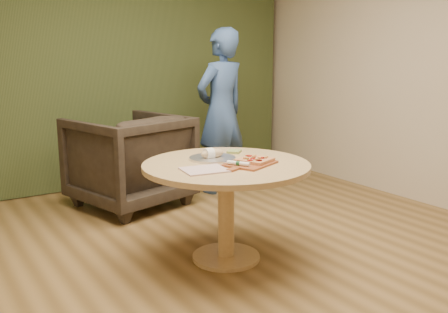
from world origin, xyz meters
TOP-DOWN VIEW (x-y plane):
  - room_shell at (0.00, 0.00)m, footprint 5.04×6.04m
  - curtain at (0.00, 2.90)m, footprint 4.80×0.14m
  - pedestal_table at (-0.02, 0.30)m, footprint 1.23×1.23m
  - pizza_paddle at (0.09, 0.16)m, footprint 0.47×0.39m
  - flatbread_pizza at (0.15, 0.18)m, footprint 0.29×0.29m
  - cutlery_roll at (-0.03, 0.14)m, footprint 0.12×0.18m
  - newspaper at (-0.27, 0.19)m, footprint 0.33×0.29m
  - serving_tray at (-0.03, 0.48)m, footprint 0.36×0.36m
  - bread_roll at (-0.04, 0.48)m, footprint 0.19×0.09m
  - green_packet at (0.24, 0.59)m, footprint 0.16×0.15m
  - armchair at (-0.10, 1.98)m, footprint 1.21×1.17m
  - person_standing at (0.97, 1.93)m, footprint 0.73×0.55m

SIDE VIEW (x-z plane):
  - armchair at x=-0.10m, z-range 0.00..1.03m
  - pedestal_table at x=-0.02m, z-range 0.23..0.98m
  - newspaper at x=-0.27m, z-range 0.75..0.76m
  - serving_tray at x=-0.03m, z-range 0.75..0.77m
  - pizza_paddle at x=0.09m, z-range 0.75..0.77m
  - green_packet at x=0.24m, z-range 0.75..0.77m
  - flatbread_pizza at x=0.15m, z-range 0.76..0.80m
  - cutlery_roll at x=-0.03m, z-range 0.76..0.80m
  - bread_roll at x=-0.04m, z-range 0.75..0.84m
  - person_standing at x=0.97m, z-range 0.00..1.81m
  - room_shell at x=0.00m, z-range -0.02..2.82m
  - curtain at x=0.00m, z-range 0.01..2.79m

